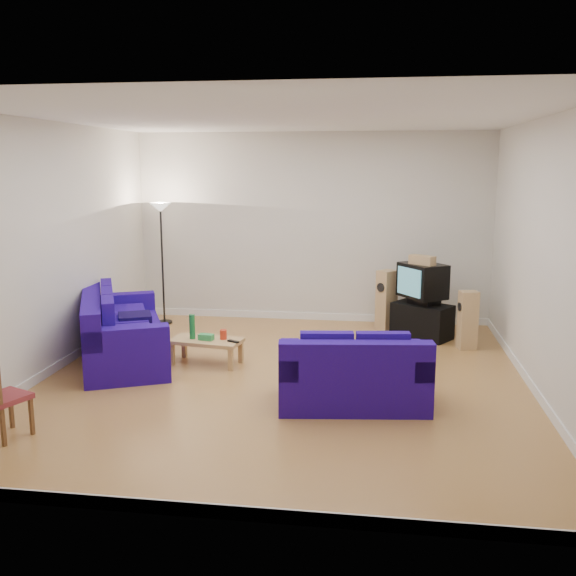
# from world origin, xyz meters

# --- Properties ---
(room) EXTENTS (6.01, 6.51, 3.21)m
(room) POSITION_xyz_m (0.00, 0.00, 1.54)
(room) COLOR #915E2D
(room) RESTS_ON ground
(sofa_three_seat) EXTENTS (1.94, 2.61, 0.93)m
(sofa_three_seat) POSITION_xyz_m (-2.38, 0.54, 0.34)
(sofa_three_seat) COLOR navy
(sofa_three_seat) RESTS_ON ground
(sofa_loveseat) EXTENTS (1.74, 1.11, 0.82)m
(sofa_loveseat) POSITION_xyz_m (0.90, -0.75, 0.31)
(sofa_loveseat) COLOR navy
(sofa_loveseat) RESTS_ON ground
(coffee_table) EXTENTS (1.01, 0.61, 0.34)m
(coffee_table) POSITION_xyz_m (-1.13, 0.52, 0.29)
(coffee_table) COLOR tan
(coffee_table) RESTS_ON ground
(bottle) EXTENTS (0.09, 0.09, 0.33)m
(bottle) POSITION_xyz_m (-1.32, 0.53, 0.51)
(bottle) COLOR #197233
(bottle) RESTS_ON coffee_table
(tissue_box) EXTENTS (0.21, 0.14, 0.08)m
(tissue_box) POSITION_xyz_m (-1.12, 0.48, 0.38)
(tissue_box) COLOR green
(tissue_box) RESTS_ON coffee_table
(red_canister) EXTENTS (0.12, 0.12, 0.13)m
(red_canister) POSITION_xyz_m (-0.90, 0.55, 0.41)
(red_canister) COLOR red
(red_canister) RESTS_ON coffee_table
(remote) EXTENTS (0.17, 0.13, 0.02)m
(remote) POSITION_xyz_m (-0.74, 0.43, 0.35)
(remote) COLOR black
(remote) RESTS_ON coffee_table
(tv_stand) EXTENTS (1.00, 0.89, 0.54)m
(tv_stand) POSITION_xyz_m (1.84, 2.31, 0.27)
(tv_stand) COLOR black
(tv_stand) RESTS_ON ground
(av_receiver) EXTENTS (0.53, 0.52, 0.10)m
(av_receiver) POSITION_xyz_m (1.86, 2.32, 0.58)
(av_receiver) COLOR black
(av_receiver) RESTS_ON tv_stand
(television) EXTENTS (0.80, 0.85, 0.53)m
(television) POSITION_xyz_m (1.82, 2.36, 0.89)
(television) COLOR black
(television) RESTS_ON av_receiver
(centre_speaker) EXTENTS (0.41, 0.38, 0.14)m
(centre_speaker) POSITION_xyz_m (1.80, 2.26, 1.23)
(centre_speaker) COLOR tan
(centre_speaker) RESTS_ON television
(speaker_left) EXTENTS (0.36, 0.37, 0.98)m
(speaker_left) POSITION_xyz_m (1.28, 2.70, 0.49)
(speaker_left) COLOR tan
(speaker_left) RESTS_ON ground
(speaker_right) EXTENTS (0.30, 0.25, 0.86)m
(speaker_right) POSITION_xyz_m (2.45, 1.76, 0.43)
(speaker_right) COLOR tan
(speaker_right) RESTS_ON ground
(floor_lamp) EXTENTS (0.35, 0.35, 2.04)m
(floor_lamp) POSITION_xyz_m (-2.45, 2.64, 1.69)
(floor_lamp) COLOR black
(floor_lamp) RESTS_ON ground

